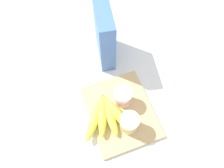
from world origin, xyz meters
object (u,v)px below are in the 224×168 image
at_px(cutting_board, 121,111).
at_px(yogurt_cup_front, 123,97).
at_px(banana_bunch, 106,116).
at_px(yogurt_cup_back, 129,123).
at_px(cereal_box, 105,35).

relative_size(cutting_board, yogurt_cup_front, 3.88).
height_order(yogurt_cup_front, banana_bunch, yogurt_cup_front).
bearing_deg(yogurt_cup_back, banana_bunch, -132.75).
bearing_deg(yogurt_cup_back, cereal_box, 175.27).
distance_m(cutting_board, cereal_box, 0.32).
bearing_deg(yogurt_cup_back, yogurt_cup_front, 170.49).
height_order(yogurt_cup_front, yogurt_cup_back, yogurt_cup_back).
distance_m(cutting_board, banana_bunch, 0.07).
relative_size(yogurt_cup_front, banana_bunch, 0.39).
height_order(cutting_board, banana_bunch, banana_bunch).
relative_size(cutting_board, cereal_box, 1.17).
bearing_deg(yogurt_cup_front, banana_bunch, -62.79).
bearing_deg(banana_bunch, yogurt_cup_back, 47.25).
relative_size(yogurt_cup_front, yogurt_cup_back, 0.89).
relative_size(yogurt_cup_back, banana_bunch, 0.44).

